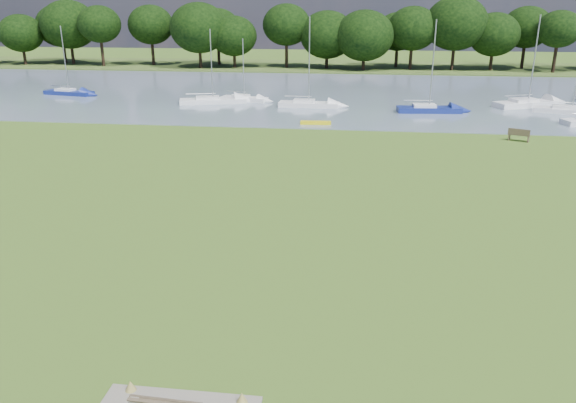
# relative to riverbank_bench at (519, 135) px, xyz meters

# --- Properties ---
(ground) EXTENTS (220.00, 220.00, 0.00)m
(ground) POSITION_rel_riverbank_bench_xyz_m (-16.61, -19.72, -0.50)
(ground) COLOR olive
(river) EXTENTS (220.00, 40.00, 0.10)m
(river) POSITION_rel_riverbank_bench_xyz_m (-16.61, 22.28, -0.50)
(river) COLOR slate
(river) RESTS_ON ground
(far_bank) EXTENTS (220.00, 20.00, 0.40)m
(far_bank) POSITION_rel_riverbank_bench_xyz_m (-16.61, 52.28, -0.50)
(far_bank) COLOR #4C6626
(far_bank) RESTS_ON ground
(riverbank_bench) EXTENTS (1.67, 1.12, 0.99)m
(riverbank_bench) POSITION_rel_riverbank_bench_xyz_m (0.00, 0.00, 0.00)
(riverbank_bench) COLOR brown
(riverbank_bench) RESTS_ON ground
(kayak) EXTENTS (2.71, 0.77, 0.27)m
(kayak) POSITION_rel_riverbank_bench_xyz_m (-16.04, 4.28, -0.32)
(kayak) COLOR yellow
(kayak) RESTS_ON river
(tree_line) EXTENTS (152.69, 8.65, 10.47)m
(tree_line) POSITION_rel_riverbank_bench_xyz_m (-10.55, 48.28, 5.72)
(tree_line) COLOR black
(tree_line) RESTS_ON far_bank
(sailboat_0) EXTENTS (6.25, 2.26, 8.64)m
(sailboat_0) POSITION_rel_riverbank_bench_xyz_m (-5.63, 11.40, 0.04)
(sailboat_0) COLOR navy
(sailboat_0) RESTS_ON river
(sailboat_2) EXTENTS (7.23, 3.81, 8.36)m
(sailboat_2) POSITION_rel_riverbank_bench_xyz_m (8.01, 12.72, -0.04)
(sailboat_2) COLOR white
(sailboat_2) RESTS_ON river
(sailboat_3) EXTENTS (6.14, 2.80, 7.69)m
(sailboat_3) POSITION_rel_riverbank_bench_xyz_m (-45.96, 17.56, -0.03)
(sailboat_3) COLOR navy
(sailboat_3) RESTS_ON river
(sailboat_4) EXTENTS (6.18, 1.90, 8.84)m
(sailboat_4) POSITION_rel_riverbank_bench_xyz_m (-17.55, 13.04, 0.00)
(sailboat_4) COLOR white
(sailboat_4) RESTS_ON river
(sailboat_5) EXTENTS (7.49, 4.89, 8.99)m
(sailboat_5) POSITION_rel_riverbank_bench_xyz_m (4.83, 16.02, 0.06)
(sailboat_5) COLOR white
(sailboat_5) RESTS_ON river
(sailboat_6) EXTENTS (5.30, 2.57, 6.56)m
(sailboat_6) POSITION_rel_riverbank_bench_xyz_m (-24.83, 15.79, -0.04)
(sailboat_6) COLOR white
(sailboat_6) RESTS_ON river
(sailboat_9) EXTENTS (7.26, 3.77, 7.57)m
(sailboat_9) POSITION_rel_riverbank_bench_xyz_m (-27.90, 14.08, -0.04)
(sailboat_9) COLOR white
(sailboat_9) RESTS_ON river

